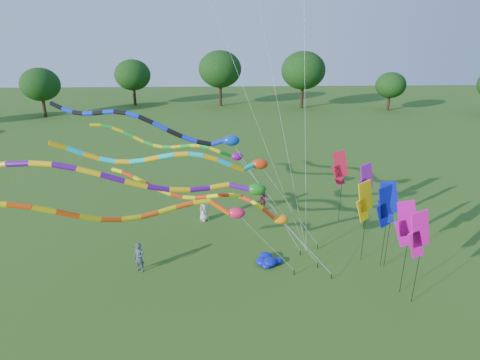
{
  "coord_description": "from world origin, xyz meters",
  "views": [
    {
      "loc": [
        -2.27,
        -16.45,
        12.54
      ],
      "look_at": [
        -1.4,
        4.13,
        4.8
      ],
      "focal_mm": 30.0,
      "sensor_mm": 36.0,
      "label": 1
    }
  ],
  "objects_px": {
    "blue_nylon_heap": "(268,259)",
    "person_c": "(264,197)",
    "tube_kite_orange": "(139,211)",
    "person_b": "(139,258)",
    "person_a": "(204,208)",
    "tube_kite_red": "(217,200)"
  },
  "relations": [
    {
      "from": "tube_kite_orange",
      "to": "person_a",
      "type": "bearing_deg",
      "value": 60.49
    },
    {
      "from": "tube_kite_red",
      "to": "person_a",
      "type": "xyz_separation_m",
      "value": [
        -0.98,
        5.05,
        -2.8
      ]
    },
    {
      "from": "person_a",
      "to": "person_c",
      "type": "xyz_separation_m",
      "value": [
        4.32,
        1.85,
        -0.04
      ]
    },
    {
      "from": "person_b",
      "to": "person_c",
      "type": "height_order",
      "value": "person_c"
    },
    {
      "from": "blue_nylon_heap",
      "to": "person_c",
      "type": "distance_m",
      "value": 7.52
    },
    {
      "from": "tube_kite_orange",
      "to": "person_a",
      "type": "height_order",
      "value": "tube_kite_orange"
    },
    {
      "from": "blue_nylon_heap",
      "to": "person_a",
      "type": "distance_m",
      "value": 6.85
    },
    {
      "from": "tube_kite_orange",
      "to": "blue_nylon_heap",
      "type": "distance_m",
      "value": 8.5
    },
    {
      "from": "person_a",
      "to": "person_b",
      "type": "bearing_deg",
      "value": -161.73
    },
    {
      "from": "tube_kite_red",
      "to": "person_a",
      "type": "relative_size",
      "value": 6.61
    },
    {
      "from": "blue_nylon_heap",
      "to": "person_c",
      "type": "xyz_separation_m",
      "value": [
        0.47,
        7.47,
        0.66
      ]
    },
    {
      "from": "tube_kite_red",
      "to": "person_b",
      "type": "bearing_deg",
      "value": -143.92
    },
    {
      "from": "blue_nylon_heap",
      "to": "tube_kite_red",
      "type": "bearing_deg",
      "value": 168.75
    },
    {
      "from": "tube_kite_red",
      "to": "person_c",
      "type": "distance_m",
      "value": 8.18
    },
    {
      "from": "tube_kite_red",
      "to": "blue_nylon_heap",
      "type": "height_order",
      "value": "tube_kite_red"
    },
    {
      "from": "person_a",
      "to": "person_c",
      "type": "distance_m",
      "value": 4.7
    },
    {
      "from": "person_b",
      "to": "person_c",
      "type": "xyz_separation_m",
      "value": [
        7.63,
        8.07,
        0.01
      ]
    },
    {
      "from": "tube_kite_orange",
      "to": "person_c",
      "type": "distance_m",
      "value": 13.33
    },
    {
      "from": "tube_kite_red",
      "to": "person_c",
      "type": "xyz_separation_m",
      "value": [
        3.34,
        6.9,
        -2.84
      ]
    },
    {
      "from": "person_a",
      "to": "tube_kite_red",
      "type": "bearing_deg",
      "value": -122.76
    },
    {
      "from": "person_c",
      "to": "person_b",
      "type": "bearing_deg",
      "value": 107.05
    },
    {
      "from": "tube_kite_orange",
      "to": "person_b",
      "type": "relative_size",
      "value": 8.53
    }
  ]
}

